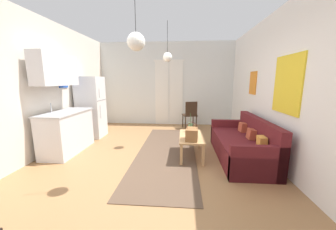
{
  "coord_description": "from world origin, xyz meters",
  "views": [
    {
      "loc": [
        0.59,
        -3.15,
        1.55
      ],
      "look_at": [
        0.25,
        1.15,
        0.75
      ],
      "focal_mm": 20.02,
      "sensor_mm": 36.0,
      "label": 1
    }
  ],
  "objects_px": {
    "refrigerator": "(91,107)",
    "accent_chair": "(190,114)",
    "pendant_lamp_far": "(167,57)",
    "coffee_table": "(191,138)",
    "couch": "(244,145)",
    "bamboo_vase": "(190,127)",
    "pendant_lamp_near": "(136,42)",
    "handbag": "(192,134)"
  },
  "relations": [
    {
      "from": "couch",
      "to": "refrigerator",
      "type": "height_order",
      "value": "refrigerator"
    },
    {
      "from": "couch",
      "to": "pendant_lamp_near",
      "type": "xyz_separation_m",
      "value": [
        -1.87,
        -1.13,
        1.79
      ]
    },
    {
      "from": "coffee_table",
      "to": "accent_chair",
      "type": "height_order",
      "value": "accent_chair"
    },
    {
      "from": "accent_chair",
      "to": "pendant_lamp_far",
      "type": "relative_size",
      "value": 1.02
    },
    {
      "from": "coffee_table",
      "to": "refrigerator",
      "type": "xyz_separation_m",
      "value": [
        -2.7,
        1.19,
        0.45
      ]
    },
    {
      "from": "pendant_lamp_near",
      "to": "couch",
      "type": "bearing_deg",
      "value": 31.22
    },
    {
      "from": "handbag",
      "to": "pendant_lamp_near",
      "type": "bearing_deg",
      "value": -133.21
    },
    {
      "from": "couch",
      "to": "coffee_table",
      "type": "height_order",
      "value": "couch"
    },
    {
      "from": "coffee_table",
      "to": "refrigerator",
      "type": "relative_size",
      "value": 0.59
    },
    {
      "from": "couch",
      "to": "pendant_lamp_far",
      "type": "relative_size",
      "value": 2.25
    },
    {
      "from": "coffee_table",
      "to": "refrigerator",
      "type": "height_order",
      "value": "refrigerator"
    },
    {
      "from": "coffee_table",
      "to": "pendant_lamp_far",
      "type": "bearing_deg",
      "value": 130.21
    },
    {
      "from": "accent_chair",
      "to": "pendant_lamp_near",
      "type": "height_order",
      "value": "pendant_lamp_near"
    },
    {
      "from": "couch",
      "to": "refrigerator",
      "type": "xyz_separation_m",
      "value": [
        -3.75,
        1.21,
        0.56
      ]
    },
    {
      "from": "couch",
      "to": "bamboo_vase",
      "type": "bearing_deg",
      "value": 162.6
    },
    {
      "from": "coffee_table",
      "to": "bamboo_vase",
      "type": "xyz_separation_m",
      "value": [
        -0.01,
        0.32,
        0.16
      ]
    },
    {
      "from": "handbag",
      "to": "accent_chair",
      "type": "relative_size",
      "value": 0.38
    },
    {
      "from": "handbag",
      "to": "accent_chair",
      "type": "distance_m",
      "value": 2.51
    },
    {
      "from": "coffee_table",
      "to": "handbag",
      "type": "bearing_deg",
      "value": -91.34
    },
    {
      "from": "couch",
      "to": "accent_chair",
      "type": "relative_size",
      "value": 2.2
    },
    {
      "from": "bamboo_vase",
      "to": "handbag",
      "type": "relative_size",
      "value": 1.21
    },
    {
      "from": "refrigerator",
      "to": "accent_chair",
      "type": "distance_m",
      "value": 2.96
    },
    {
      "from": "couch",
      "to": "coffee_table",
      "type": "bearing_deg",
      "value": 179.38
    },
    {
      "from": "refrigerator",
      "to": "pendant_lamp_far",
      "type": "relative_size",
      "value": 1.88
    },
    {
      "from": "bamboo_vase",
      "to": "couch",
      "type": "bearing_deg",
      "value": -17.4
    },
    {
      "from": "bamboo_vase",
      "to": "pendant_lamp_near",
      "type": "relative_size",
      "value": 0.46
    },
    {
      "from": "couch",
      "to": "accent_chair",
      "type": "height_order",
      "value": "accent_chair"
    },
    {
      "from": "couch",
      "to": "bamboo_vase",
      "type": "relative_size",
      "value": 4.75
    },
    {
      "from": "accent_chair",
      "to": "pendant_lamp_near",
      "type": "bearing_deg",
      "value": 60.76
    },
    {
      "from": "coffee_table",
      "to": "pendant_lamp_far",
      "type": "height_order",
      "value": "pendant_lamp_far"
    },
    {
      "from": "pendant_lamp_near",
      "to": "pendant_lamp_far",
      "type": "xyz_separation_m",
      "value": [
        0.27,
        1.79,
        0.01
      ]
    },
    {
      "from": "refrigerator",
      "to": "pendant_lamp_far",
      "type": "distance_m",
      "value": 2.55
    },
    {
      "from": "bamboo_vase",
      "to": "handbag",
      "type": "distance_m",
      "value": 0.61
    },
    {
      "from": "handbag",
      "to": "pendant_lamp_far",
      "type": "bearing_deg",
      "value": 120.15
    },
    {
      "from": "bamboo_vase",
      "to": "pendant_lamp_far",
      "type": "relative_size",
      "value": 0.47
    },
    {
      "from": "bamboo_vase",
      "to": "pendant_lamp_near",
      "type": "bearing_deg",
      "value": -118.66
    },
    {
      "from": "bamboo_vase",
      "to": "refrigerator",
      "type": "relative_size",
      "value": 0.25
    },
    {
      "from": "pendant_lamp_far",
      "to": "handbag",
      "type": "bearing_deg",
      "value": -59.85
    },
    {
      "from": "bamboo_vase",
      "to": "accent_chair",
      "type": "relative_size",
      "value": 0.46
    },
    {
      "from": "accent_chair",
      "to": "bamboo_vase",
      "type": "bearing_deg",
      "value": 73.15
    },
    {
      "from": "bamboo_vase",
      "to": "pendant_lamp_far",
      "type": "distance_m",
      "value": 1.65
    },
    {
      "from": "bamboo_vase",
      "to": "handbag",
      "type": "bearing_deg",
      "value": -89.26
    }
  ]
}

